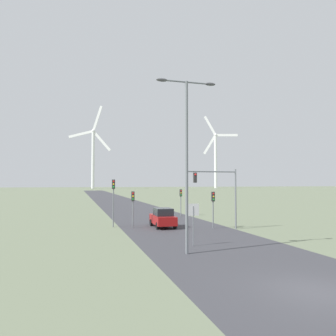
% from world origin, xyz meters
% --- Properties ---
extents(ground_plane, '(600.00, 600.00, 0.00)m').
position_xyz_m(ground_plane, '(0.00, 0.00, 0.00)').
color(ground_plane, '#667056').
extents(road_surface, '(10.00, 240.00, 0.01)m').
position_xyz_m(road_surface, '(0.00, 48.00, 0.00)').
color(road_surface, '#38383D').
rests_on(road_surface, ground).
extents(streetlamp, '(3.82, 0.32, 10.51)m').
position_xyz_m(streetlamp, '(-2.62, 7.73, 6.59)').
color(streetlamp, slate).
rests_on(streetlamp, ground).
extents(stop_sign_near, '(0.81, 0.07, 2.84)m').
position_xyz_m(stop_sign_near, '(-1.40, 9.91, 1.99)').
color(stop_sign_near, slate).
rests_on(stop_sign_near, ground).
extents(traffic_light_post_near_left, '(0.28, 0.34, 3.43)m').
position_xyz_m(traffic_light_post_near_left, '(-3.85, 19.69, 2.52)').
color(traffic_light_post_near_left, slate).
rests_on(traffic_light_post_near_left, ground).
extents(traffic_light_post_near_right, '(0.28, 0.34, 3.40)m').
position_xyz_m(traffic_light_post_near_right, '(3.34, 17.41, 2.50)').
color(traffic_light_post_near_right, slate).
rests_on(traffic_light_post_near_right, ground).
extents(traffic_light_post_mid_left, '(0.28, 0.34, 4.56)m').
position_xyz_m(traffic_light_post_mid_left, '(-5.56, 20.79, 3.32)').
color(traffic_light_post_mid_left, slate).
rests_on(traffic_light_post_mid_left, ground).
extents(traffic_light_post_mid_right, '(0.28, 0.34, 3.39)m').
position_xyz_m(traffic_light_post_mid_right, '(3.92, 28.97, 2.49)').
color(traffic_light_post_mid_right, slate).
rests_on(traffic_light_post_mid_right, ground).
extents(traffic_light_mast_overhead, '(4.74, 0.35, 5.50)m').
position_xyz_m(traffic_light_mast_overhead, '(3.42, 16.38, 3.97)').
color(traffic_light_mast_overhead, slate).
rests_on(traffic_light_mast_overhead, ground).
extents(car_approaching, '(1.90, 4.14, 1.83)m').
position_xyz_m(car_approaching, '(-1.01, 19.36, 0.91)').
color(car_approaching, maroon).
rests_on(car_approaching, ground).
extents(wind_turbine_left, '(29.46, 13.62, 59.62)m').
position_xyz_m(wind_turbine_left, '(2.80, 228.95, 25.84)').
color(wind_turbine_left, white).
rests_on(wind_turbine_left, ground).
extents(wind_turbine_center, '(24.00, 11.52, 55.74)m').
position_xyz_m(wind_turbine_center, '(93.88, 219.26, 25.12)').
color(wind_turbine_center, white).
rests_on(wind_turbine_center, ground).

